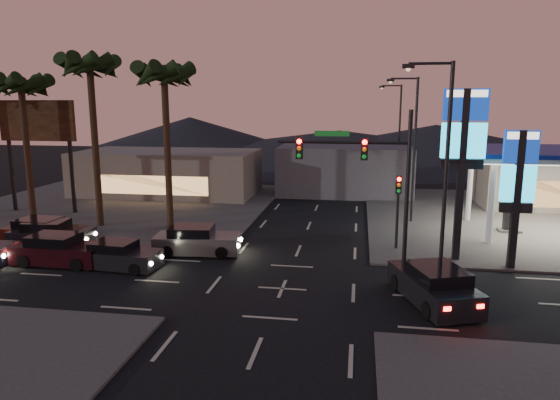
% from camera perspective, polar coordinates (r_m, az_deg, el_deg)
% --- Properties ---
extents(ground, '(140.00, 140.00, 0.00)m').
position_cam_1_polar(ground, '(22.97, 0.26, -10.10)').
color(ground, black).
rests_on(ground, ground).
extents(corner_lot_ne, '(24.00, 24.00, 0.12)m').
position_cam_1_polar(corner_lot_ne, '(40.15, 27.33, -2.05)').
color(corner_lot_ne, '#47443F').
rests_on(corner_lot_ne, ground).
extents(corner_lot_nw, '(24.00, 24.00, 0.12)m').
position_cam_1_polar(corner_lot_nw, '(42.68, -17.99, -0.64)').
color(corner_lot_nw, '#47443F').
rests_on(corner_lot_nw, ground).
extents(convenience_store, '(10.00, 6.00, 4.00)m').
position_cam_1_polar(convenience_store, '(45.12, 28.02, 1.71)').
color(convenience_store, '#726B5B').
rests_on(convenience_store, ground).
extents(pylon_sign_tall, '(2.20, 0.35, 9.00)m').
position_cam_1_polar(pylon_sign_tall, '(27.26, 20.22, 6.38)').
color(pylon_sign_tall, black).
rests_on(pylon_sign_tall, ground).
extents(pylon_sign_short, '(1.60, 0.35, 7.00)m').
position_cam_1_polar(pylon_sign_short, '(27.06, 25.57, 2.24)').
color(pylon_sign_short, black).
rests_on(pylon_sign_short, ground).
extents(traffic_signal_mast, '(6.10, 0.39, 8.00)m').
position_cam_1_polar(traffic_signal_mast, '(23.38, 10.18, 3.35)').
color(traffic_signal_mast, black).
rests_on(traffic_signal_mast, ground).
extents(pedestal_signal, '(0.32, 0.39, 4.30)m').
position_cam_1_polar(pedestal_signal, '(28.75, 13.34, -0.02)').
color(pedestal_signal, black).
rests_on(pedestal_signal, ground).
extents(streetlight_near, '(2.14, 0.25, 10.00)m').
position_cam_1_polar(streetlight_near, '(22.61, 18.00, 3.98)').
color(streetlight_near, black).
rests_on(streetlight_near, ground).
extents(streetlight_mid, '(2.14, 0.25, 10.00)m').
position_cam_1_polar(streetlight_mid, '(35.45, 14.83, 6.50)').
color(streetlight_mid, black).
rests_on(streetlight_mid, ground).
extents(streetlight_far, '(2.14, 0.25, 10.00)m').
position_cam_1_polar(streetlight_far, '(49.38, 13.26, 7.74)').
color(streetlight_far, black).
rests_on(streetlight_far, ground).
extents(palm_a, '(4.41, 4.41, 10.86)m').
position_cam_1_polar(palm_a, '(33.07, -13.06, 12.72)').
color(palm_a, black).
rests_on(palm_a, ground).
extents(palm_b, '(4.41, 4.41, 11.46)m').
position_cam_1_polar(palm_b, '(35.25, -20.86, 13.06)').
color(palm_b, black).
rests_on(palm_b, ground).
extents(palm_c, '(4.41, 4.41, 10.26)m').
position_cam_1_polar(palm_c, '(37.92, -27.43, 10.71)').
color(palm_c, black).
rests_on(palm_c, ground).
extents(billboard, '(6.00, 0.30, 8.50)m').
position_cam_1_polar(billboard, '(41.68, -25.95, 7.24)').
color(billboard, black).
rests_on(billboard, ground).
extents(building_far_west, '(16.00, 8.00, 4.00)m').
position_cam_1_polar(building_far_west, '(46.93, -12.65, 3.05)').
color(building_far_west, '#726B5B').
rests_on(building_far_west, ground).
extents(building_far_mid, '(12.00, 9.00, 4.40)m').
position_cam_1_polar(building_far_mid, '(47.59, 7.46, 3.57)').
color(building_far_mid, '#4C4C51').
rests_on(building_far_mid, ground).
extents(hill_left, '(40.00, 40.00, 6.00)m').
position_cam_1_polar(hill_left, '(86.13, -10.21, 7.31)').
color(hill_left, black).
rests_on(hill_left, ground).
extents(hill_right, '(50.00, 50.00, 5.00)m').
position_cam_1_polar(hill_right, '(82.23, 17.34, 6.47)').
color(hill_right, black).
rests_on(hill_right, ground).
extents(hill_center, '(60.00, 60.00, 4.00)m').
position_cam_1_polar(hill_center, '(81.49, 6.77, 6.50)').
color(hill_center, black).
rests_on(hill_center, ground).
extents(car_lane_a_front, '(4.36, 2.08, 1.39)m').
position_cam_1_polar(car_lane_a_front, '(26.81, -18.03, -6.09)').
color(car_lane_a_front, black).
rests_on(car_lane_a_front, ground).
extents(car_lane_a_mid, '(4.84, 2.12, 1.56)m').
position_cam_1_polar(car_lane_a_mid, '(28.57, -23.94, -5.28)').
color(car_lane_a_mid, black).
rests_on(car_lane_a_mid, ground).
extents(car_lane_b_front, '(4.96, 2.47, 1.57)m').
position_cam_1_polar(car_lane_b_front, '(28.30, -9.53, -4.62)').
color(car_lane_b_front, '#5A5A5D').
rests_on(car_lane_b_front, ground).
extents(car_lane_b_mid, '(4.87, 2.40, 1.54)m').
position_cam_1_polar(car_lane_b_mid, '(32.16, -24.70, -3.62)').
color(car_lane_b_mid, black).
rests_on(car_lane_b_mid, ground).
extents(car_lane_b_rear, '(4.86, 2.18, 1.56)m').
position_cam_1_polar(car_lane_b_rear, '(32.87, -25.46, -3.37)').
color(car_lane_b_rear, black).
rests_on(car_lane_b_rear, ground).
extents(suv_station, '(3.55, 5.32, 1.65)m').
position_cam_1_polar(suv_station, '(22.16, 17.17, -9.31)').
color(suv_station, black).
rests_on(suv_station, ground).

